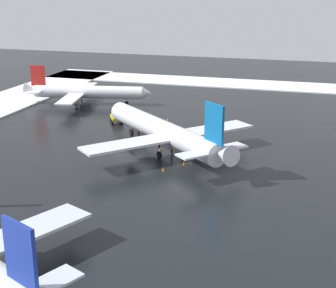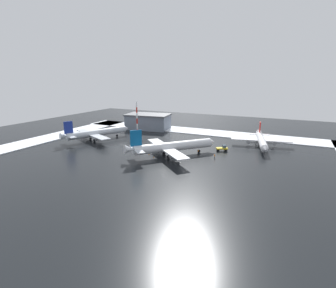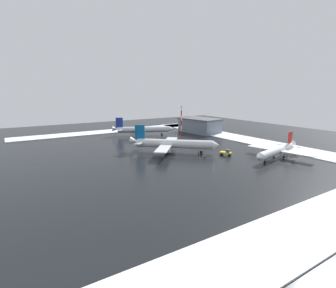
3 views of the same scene
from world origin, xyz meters
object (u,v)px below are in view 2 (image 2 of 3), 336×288
at_px(cargo_hangar, 148,121).
at_px(airplane_far_rear, 172,147).
at_px(airplane_foreground_jet, 96,133).
at_px(ground_crew_by_nose_gear, 169,154).
at_px(ground_crew_near_tug, 215,156).
at_px(antenna_mast, 137,118).
at_px(traffic_cone_near_nose, 149,154).
at_px(traffic_cone_mid_line, 154,157).
at_px(traffic_cone_wingtip_side, 174,155).
at_px(ground_crew_mid_apron, 198,151).
at_px(pushback_tug, 223,148).
at_px(airplane_parked_portside, 261,140).

bearing_deg(cargo_hangar, airplane_far_rear, 120.97).
xyz_separation_m(airplane_foreground_jet, cargo_hangar, (-8.85, -35.12, 0.97)).
relative_size(airplane_far_rear, ground_crew_by_nose_gear, 18.08).
relative_size(airplane_foreground_jet, ground_crew_near_tug, 19.51).
xyz_separation_m(antenna_mast, traffic_cone_near_nose, (-24.35, 30.29, -8.36)).
xyz_separation_m(traffic_cone_mid_line, traffic_cone_wingtip_side, (-6.00, -5.89, 0.00)).
bearing_deg(ground_crew_by_nose_gear, ground_crew_mid_apron, -139.59).
bearing_deg(ground_crew_by_nose_gear, cargo_hangar, -58.28).
height_order(pushback_tug, antenna_mast, antenna_mast).
xyz_separation_m(airplane_parked_portside, traffic_cone_wingtip_side, (28.94, 27.82, -2.77)).
height_order(airplane_foreground_jet, cargo_hangar, airplane_foreground_jet).
height_order(ground_crew_mid_apron, traffic_cone_wingtip_side, ground_crew_mid_apron).
distance_m(pushback_tug, traffic_cone_wingtip_side, 21.05).
relative_size(airplane_far_rear, airplane_foreground_jet, 0.93).
bearing_deg(ground_crew_by_nose_gear, traffic_cone_wingtip_side, -122.97).
bearing_deg(pushback_tug, cargo_hangar, 122.63).
bearing_deg(traffic_cone_wingtip_side, traffic_cone_mid_line, 44.45).
relative_size(airplane_far_rear, cargo_hangar, 1.15).
height_order(ground_crew_mid_apron, traffic_cone_mid_line, ground_crew_mid_apron).
bearing_deg(ground_crew_mid_apron, airplane_parked_portside, 38.87).
xyz_separation_m(ground_crew_near_tug, ground_crew_by_nose_gear, (16.43, 5.64, 0.00)).
bearing_deg(traffic_cone_wingtip_side, airplane_parked_portside, -136.13).
bearing_deg(ground_crew_mid_apron, cargo_hangar, 134.94).
bearing_deg(cargo_hangar, airplane_foreground_jet, 67.68).
relative_size(airplane_far_rear, ground_crew_mid_apron, 18.08).
relative_size(ground_crew_near_tug, traffic_cone_near_nose, 3.11).
xyz_separation_m(ground_crew_mid_apron, antenna_mast, (41.19, -20.16, 7.66)).
bearing_deg(pushback_tug, traffic_cone_near_nose, -172.94).
distance_m(ground_crew_near_tug, ground_crew_mid_apron, 8.56).
relative_size(airplane_far_rear, pushback_tug, 6.07).
distance_m(airplane_foreground_jet, antenna_mast, 23.03).
xyz_separation_m(ground_crew_near_tug, traffic_cone_wingtip_side, (15.18, 3.18, -0.70)).
distance_m(airplane_far_rear, ground_crew_by_nose_gear, 3.16).
distance_m(airplane_far_rear, antenna_mast, 43.43).
xyz_separation_m(antenna_mast, traffic_cone_mid_line, (-27.84, 32.66, -8.36)).
xyz_separation_m(airplane_parked_portside, cargo_hangar, (65.12, -14.63, 1.40)).
xyz_separation_m(airplane_far_rear, cargo_hangar, (35.36, -43.45, 0.70)).
distance_m(ground_crew_near_tug, cargo_hangar, 64.74).
distance_m(airplane_foreground_jet, ground_crew_near_tug, 60.40).
height_order(airplane_foreground_jet, antenna_mast, antenna_mast).
bearing_deg(antenna_mast, airplane_parked_portside, -179.05).
distance_m(cargo_hangar, traffic_cone_mid_line, 57.13).
distance_m(antenna_mast, cargo_hangar, 16.39).
xyz_separation_m(airplane_foreground_jet, ground_crew_mid_apron, (-52.38, 0.70, -2.50)).
bearing_deg(traffic_cone_near_nose, antenna_mast, -51.21).
xyz_separation_m(airplane_foreground_jet, ground_crew_near_tug, (-60.21, 4.14, -2.50)).
distance_m(airplane_parked_portside, ground_crew_mid_apron, 30.33).
height_order(airplane_far_rear, ground_crew_near_tug, airplane_far_rear).
height_order(ground_crew_by_nose_gear, antenna_mast, antenna_mast).
bearing_deg(airplane_far_rear, cargo_hangar, 80.91).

